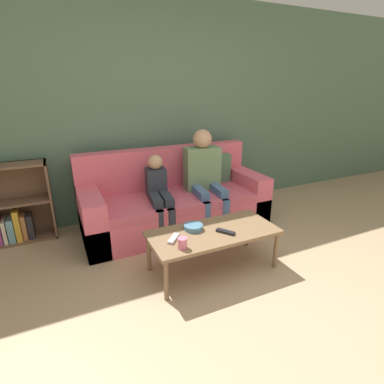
% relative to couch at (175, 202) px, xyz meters
% --- Properties ---
extents(ground_plane, '(22.00, 22.00, 0.00)m').
position_rel_couch_xyz_m(ground_plane, '(-0.02, -1.87, -0.29)').
color(ground_plane, tan).
extents(wall_back, '(12.00, 0.06, 2.60)m').
position_rel_couch_xyz_m(wall_back, '(-0.02, 0.54, 1.01)').
color(wall_back, '#4C6B56').
rests_on(wall_back, ground_plane).
extents(couch, '(2.12, 0.86, 0.90)m').
position_rel_couch_xyz_m(couch, '(0.00, 0.00, 0.00)').
color(couch, '#DB5B70').
rests_on(couch, ground_plane).
extents(bookshelf, '(0.75, 0.28, 0.85)m').
position_rel_couch_xyz_m(bookshelf, '(-1.72, 0.38, 0.04)').
color(bookshelf, brown).
rests_on(bookshelf, ground_plane).
extents(coffee_table, '(1.15, 0.53, 0.39)m').
position_rel_couch_xyz_m(coffee_table, '(-0.03, -1.00, 0.06)').
color(coffee_table, brown).
rests_on(coffee_table, ground_plane).
extents(person_adult, '(0.43, 0.63, 1.13)m').
position_rel_couch_xyz_m(person_adult, '(0.34, -0.08, 0.36)').
color(person_adult, '#476693').
rests_on(person_adult, ground_plane).
extents(person_child, '(0.29, 0.62, 0.89)m').
position_rel_couch_xyz_m(person_child, '(-0.24, -0.15, 0.21)').
color(person_child, '#282D38').
rests_on(person_child, ground_plane).
extents(cup_near, '(0.08, 0.08, 0.09)m').
position_rel_couch_xyz_m(cup_near, '(-0.40, -1.16, 0.14)').
color(cup_near, pink).
rests_on(cup_near, coffee_table).
extents(tv_remote_0, '(0.15, 0.16, 0.02)m').
position_rel_couch_xyz_m(tv_remote_0, '(-0.41, -1.00, 0.10)').
color(tv_remote_0, '#B7B7BC').
rests_on(tv_remote_0, coffee_table).
extents(tv_remote_1, '(0.14, 0.17, 0.02)m').
position_rel_couch_xyz_m(tv_remote_1, '(0.04, -1.08, 0.10)').
color(tv_remote_1, black).
rests_on(tv_remote_1, coffee_table).
extents(snack_bowl, '(0.17, 0.17, 0.05)m').
position_rel_couch_xyz_m(snack_bowl, '(-0.18, -0.90, 0.11)').
color(snack_bowl, teal).
rests_on(snack_bowl, coffee_table).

